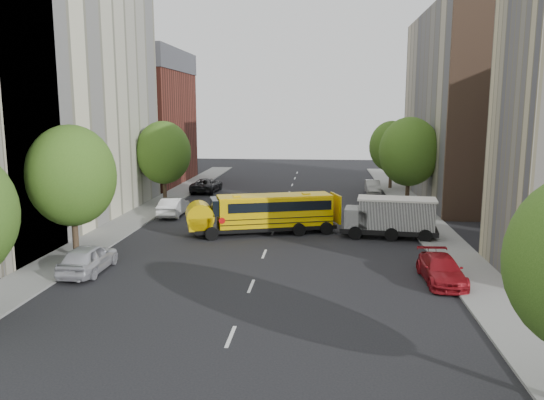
# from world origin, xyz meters

# --- Properties ---
(ground) EXTENTS (120.00, 120.00, 0.00)m
(ground) POSITION_xyz_m (0.00, 0.00, 0.00)
(ground) COLOR black
(ground) RESTS_ON ground
(sidewalk_left) EXTENTS (3.00, 80.00, 0.12)m
(sidewalk_left) POSITION_xyz_m (-11.50, 5.00, 0.06)
(sidewalk_left) COLOR slate
(sidewalk_left) RESTS_ON ground
(sidewalk_right) EXTENTS (3.00, 80.00, 0.12)m
(sidewalk_right) POSITION_xyz_m (11.50, 5.00, 0.06)
(sidewalk_right) COLOR slate
(sidewalk_right) RESTS_ON ground
(lane_markings) EXTENTS (0.15, 64.00, 0.01)m
(lane_markings) POSITION_xyz_m (0.00, 10.00, 0.01)
(lane_markings) COLOR silver
(lane_markings) RESTS_ON ground
(building_left_cream) EXTENTS (10.00, 26.00, 20.00)m
(building_left_cream) POSITION_xyz_m (-18.00, 6.00, 10.00)
(building_left_cream) COLOR beige
(building_left_cream) RESTS_ON ground
(building_left_redbrick) EXTENTS (10.00, 15.00, 13.00)m
(building_left_redbrick) POSITION_xyz_m (-18.00, 28.00, 6.50)
(building_left_redbrick) COLOR maroon
(building_left_redbrick) RESTS_ON ground
(building_right_far) EXTENTS (10.00, 22.00, 18.00)m
(building_right_far) POSITION_xyz_m (18.00, 20.00, 9.00)
(building_right_far) COLOR tan
(building_right_far) RESTS_ON ground
(building_right_sidewall) EXTENTS (10.10, 0.30, 18.00)m
(building_right_sidewall) POSITION_xyz_m (18.00, 9.00, 9.00)
(building_right_sidewall) COLOR brown
(building_right_sidewall) RESTS_ON ground
(street_tree_1) EXTENTS (5.12, 5.12, 7.90)m
(street_tree_1) POSITION_xyz_m (-11.00, -4.00, 4.95)
(street_tree_1) COLOR #38281C
(street_tree_1) RESTS_ON ground
(street_tree_2) EXTENTS (4.99, 4.99, 7.71)m
(street_tree_2) POSITION_xyz_m (-11.00, 14.00, 4.83)
(street_tree_2) COLOR #38281C
(street_tree_2) RESTS_ON ground
(street_tree_4) EXTENTS (5.25, 5.25, 8.10)m
(street_tree_4) POSITION_xyz_m (11.00, 14.00, 5.08)
(street_tree_4) COLOR #38281C
(street_tree_4) RESTS_ON ground
(street_tree_5) EXTENTS (4.86, 4.86, 7.51)m
(street_tree_5) POSITION_xyz_m (11.00, 26.00, 4.70)
(street_tree_5) COLOR #38281C
(street_tree_5) RESTS_ON ground
(school_bus) EXTENTS (10.23, 5.12, 2.83)m
(school_bus) POSITION_xyz_m (-0.63, 3.40, 1.58)
(school_bus) COLOR black
(school_bus) RESTS_ON ground
(safari_truck) EXTENTS (6.74, 3.10, 2.79)m
(safari_truck) POSITION_xyz_m (8.13, 2.99, 1.48)
(safari_truck) COLOR black
(safari_truck) RESTS_ON ground
(parked_car_0) EXTENTS (1.94, 4.70, 1.59)m
(parked_car_0) POSITION_xyz_m (-9.08, -6.59, 0.80)
(parked_car_0) COLOR #B5B5BC
(parked_car_0) RESTS_ON ground
(parked_car_1) EXTENTS (1.62, 4.64, 1.53)m
(parked_car_1) POSITION_xyz_m (-8.80, 9.06, 0.76)
(parked_car_1) COLOR white
(parked_car_1) RESTS_ON ground
(parked_car_2) EXTENTS (2.80, 5.52, 1.50)m
(parked_car_2) POSITION_xyz_m (-8.80, 21.83, 0.75)
(parked_car_2) COLOR black
(parked_car_2) RESTS_ON ground
(parked_car_3) EXTENTS (2.04, 4.70, 1.35)m
(parked_car_3) POSITION_xyz_m (9.60, -6.46, 0.67)
(parked_car_3) COLOR maroon
(parked_car_3) RESTS_ON ground
(parked_car_4) EXTENTS (2.33, 4.79, 1.58)m
(parked_car_4) POSITION_xyz_m (9.60, 10.91, 0.79)
(parked_car_4) COLOR #343B5B
(parked_car_4) RESTS_ON ground
(parked_car_5) EXTENTS (1.46, 4.11, 1.35)m
(parked_car_5) POSITION_xyz_m (8.80, 22.87, 0.68)
(parked_car_5) COLOR #979692
(parked_car_5) RESTS_ON ground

